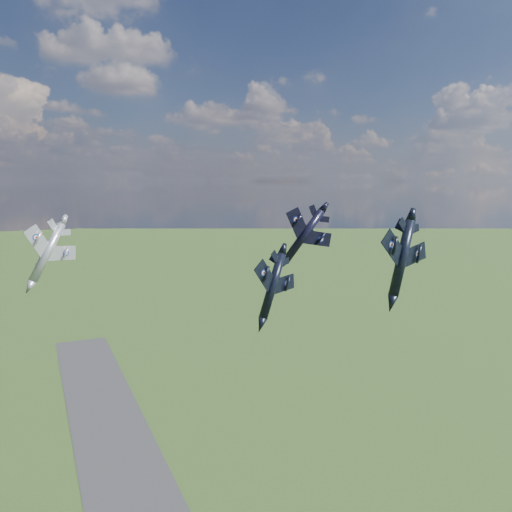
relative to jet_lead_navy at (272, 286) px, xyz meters
name	(u,v)px	position (x,y,z in m)	size (l,w,h in m)	color
jet_lead_navy	(272,286)	(0.00, 0.00, 0.00)	(9.51, 13.26, 2.74)	black
jet_right_navy	(402,258)	(10.36, -14.74, 5.39)	(9.40, 13.10, 2.71)	black
jet_high_navy	(304,235)	(16.31, 19.62, 4.58)	(11.36, 15.83, 3.28)	black
jet_left_silver	(47,252)	(-28.92, 12.91, 4.83)	(8.90, 12.41, 2.57)	#A0A2AA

